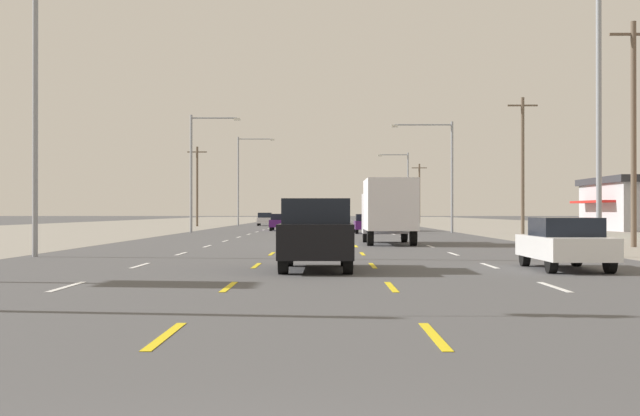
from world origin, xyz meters
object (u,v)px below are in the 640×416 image
at_px(sedan_inner_right_midfar, 366,223).
at_px(streetlight_left_row_2, 242,174).
at_px(streetlight_right_row_2, 405,183).
at_px(box_truck_inner_right_mid, 389,208).
at_px(hatchback_far_right_distant_a, 374,218).
at_px(streetlight_left_row_1, 196,164).
at_px(sedan_far_right_near, 565,243).
at_px(hatchback_far_right_far, 403,222).
at_px(hatchback_far_left_farthest, 265,219).
at_px(streetlight_left_row_0, 43,96).
at_px(suv_center_turn_nearest, 316,233).
at_px(hatchback_far_right_distant_b, 371,218).
at_px(streetlight_right_row_0, 584,86).
at_px(sedan_inner_left_farther, 281,222).
at_px(streetlight_right_row_1, 445,167).

height_order(sedan_inner_right_midfar, streetlight_left_row_2, streetlight_left_row_2).
xyz_separation_m(streetlight_left_row_2, streetlight_right_row_2, (19.48, 0.00, -1.07)).
relative_size(box_truck_inner_right_mid, streetlight_left_row_2, 0.68).
bearing_deg(hatchback_far_right_distant_a, streetlight_left_row_1, -107.72).
relative_size(sedan_far_right_near, hatchback_far_right_far, 1.15).
relative_size(sedan_far_right_near, hatchback_far_left_farthest, 1.15).
bearing_deg(streetlight_left_row_0, hatchback_far_right_far, 68.80).
height_order(suv_center_turn_nearest, hatchback_far_right_distant_b, suv_center_turn_nearest).
height_order(hatchback_far_right_distant_b, streetlight_left_row_1, streetlight_left_row_1).
relative_size(streetlight_left_row_0, streetlight_right_row_0, 0.98).
relative_size(hatchback_far_right_distant_a, streetlight_right_row_2, 0.45).
distance_m(sedan_inner_right_midfar, hatchback_far_right_far, 8.87).
xyz_separation_m(sedan_far_right_near, streetlight_right_row_0, (2.58, 6.96, 5.38)).
bearing_deg(streetlight_left_row_0, hatchback_far_left_farthest, 87.61).
height_order(sedan_far_right_near, streetlight_left_row_0, streetlight_left_row_0).
relative_size(suv_center_turn_nearest, sedan_inner_left_farther, 1.09).
relative_size(suv_center_turn_nearest, streetlight_right_row_2, 0.56).
distance_m(suv_center_turn_nearest, streetlight_right_row_0, 12.96).
distance_m(streetlight_left_row_0, streetlight_left_row_1, 36.80).
bearing_deg(suv_center_turn_nearest, hatchback_far_left_farthest, 94.97).
distance_m(sedan_inner_right_midfar, hatchback_far_right_distant_a, 54.21).
bearing_deg(streetlight_left_row_1, hatchback_far_right_distant_b, 75.20).
height_order(sedan_inner_left_farther, streetlight_left_row_0, streetlight_left_row_0).
distance_m(streetlight_left_row_0, streetlight_right_row_2, 76.18).
bearing_deg(streetlight_right_row_2, streetlight_left_row_2, 180.00).
height_order(hatchback_far_right_far, streetlight_right_row_0, streetlight_right_row_0).
xyz_separation_m(suv_center_turn_nearest, streetlight_right_row_1, (9.50, 43.91, 4.13)).
bearing_deg(hatchback_far_left_farthest, box_truck_inner_right_mid, -80.19).
relative_size(streetlight_left_row_1, streetlight_right_row_2, 1.05).
relative_size(box_truck_inner_right_mid, hatchback_far_right_distant_a, 1.85).
bearing_deg(hatchback_far_right_distant_a, streetlight_right_row_1, -87.20).
bearing_deg(streetlight_left_row_2, suv_center_turn_nearest, -83.09).
distance_m(suv_center_turn_nearest, streetlight_right_row_2, 81.39).
distance_m(hatchback_far_left_farthest, streetlight_right_row_1, 39.43).
distance_m(sedan_far_right_near, sedan_inner_left_farther, 52.93).
distance_m(sedan_inner_left_farther, streetlight_right_row_0, 47.11).
height_order(hatchback_far_right_distant_a, streetlight_right_row_0, streetlight_right_row_0).
bearing_deg(hatchback_far_right_distant_b, sedan_inner_left_farther, -100.89).
relative_size(sedan_far_right_near, hatchback_far_right_distant_b, 1.15).
xyz_separation_m(streetlight_right_row_1, streetlight_left_row_2, (-19.28, 36.80, 0.97)).
bearing_deg(suv_center_turn_nearest, hatchback_far_right_distant_a, 85.88).
xyz_separation_m(sedan_far_right_near, streetlight_right_row_1, (2.53, 43.76, 4.40)).
height_order(streetlight_right_row_0, streetlight_left_row_1, streetlight_right_row_0).
height_order(sedan_inner_left_farther, streetlight_right_row_2, streetlight_right_row_2).
relative_size(streetlight_left_row_0, streetlight_right_row_1, 1.18).
bearing_deg(streetlight_right_row_1, streetlight_left_row_2, 117.66).
distance_m(hatchback_far_left_farthest, streetlight_left_row_2, 6.19).
bearing_deg(streetlight_left_row_1, sedan_far_right_near, -69.01).
relative_size(streetlight_right_row_0, streetlight_left_row_2, 0.99).
bearing_deg(streetlight_right_row_0, hatchback_far_right_distant_a, 91.68).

